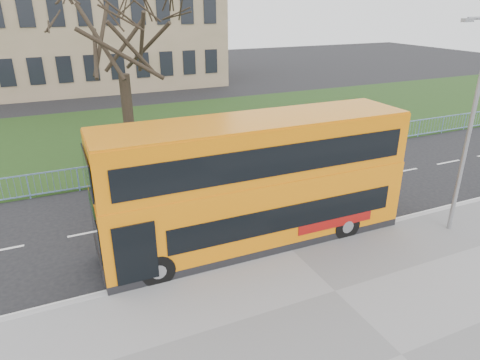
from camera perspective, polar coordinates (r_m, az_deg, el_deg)
name	(u,v)px	position (r m, az deg, el deg)	size (l,w,h in m)	color
ground	(268,230)	(15.92, 3.75, -6.66)	(120.00, 120.00, 0.00)	black
pavement	(401,356)	(11.55, 20.69, -21.14)	(80.00, 10.50, 0.12)	slate
kerb	(289,249)	(14.73, 6.59, -9.09)	(80.00, 0.20, 0.14)	#9A9A9D
grass_verge	(166,131)	(28.39, -9.88, 6.51)	(80.00, 15.40, 0.08)	#213B15
guard_railing	(206,160)	(21.21, -4.54, 2.66)	(40.00, 0.12, 1.10)	#6E8FC4
bare_tree	(122,57)	(22.63, -15.45, 15.55)	(7.28, 7.28, 10.40)	black
civic_building	(52,11)	(47.23, -23.78, 19.97)	(30.00, 15.00, 14.00)	#806F51
yellow_bus	(256,180)	(14.16, 2.13, -0.01)	(10.38, 2.59, 4.34)	orange
street_lamp	(469,123)	(16.09, 28.27, 6.75)	(1.54, 0.31, 7.27)	gray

